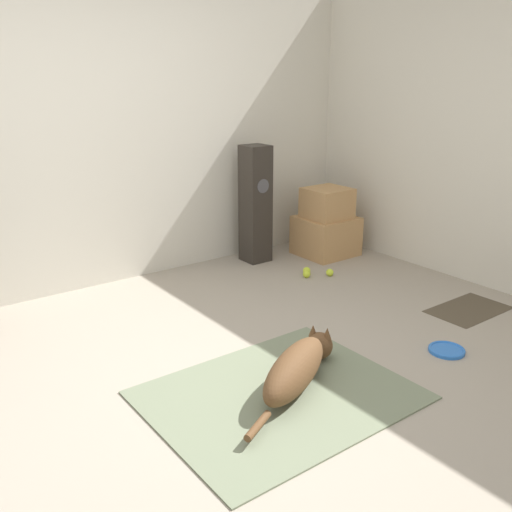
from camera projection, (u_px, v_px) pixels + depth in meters
name	position (u px, v px, depth m)	size (l,w,h in m)	color
ground_plane	(242.00, 388.00, 3.27)	(12.00, 12.00, 0.00)	#9E9384
wall_back	(86.00, 131.00, 4.47)	(8.00, 0.06, 2.55)	beige
area_rug	(279.00, 395.00, 3.19)	(1.42, 1.13, 0.01)	slate
dog	(298.00, 367.00, 3.24)	(0.98, 0.56, 0.25)	brown
frisbee	(447.00, 350.00, 3.68)	(0.23, 0.23, 0.03)	blue
cardboard_box_lower	(326.00, 236.00, 5.58)	(0.52, 0.49, 0.38)	tan
cardboard_box_upper	(327.00, 203.00, 5.45)	(0.40, 0.38, 0.29)	tan
floor_speaker	(255.00, 204.00, 5.29)	(0.23, 0.24, 1.09)	#2D2823
tennis_ball_by_boxes	(307.00, 271.00, 5.07)	(0.07, 0.07, 0.07)	#C6E033
tennis_ball_near_speaker	(330.00, 272.00, 5.03)	(0.07, 0.07, 0.07)	#C6E033
tennis_ball_loose_on_carpet	(307.00, 274.00, 4.99)	(0.07, 0.07, 0.07)	#C6E033
door_mat	(469.00, 309.00, 4.33)	(0.63, 0.38, 0.01)	#4C4233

